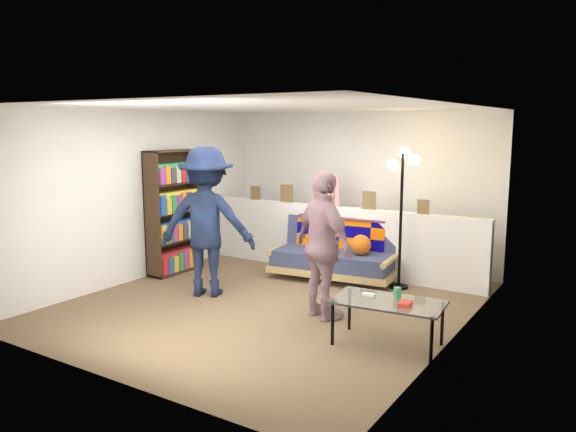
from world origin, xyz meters
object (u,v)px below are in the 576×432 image
object	(u,v)px
floor_lamp	(403,189)
person_right	(324,246)
person_left	(207,222)
futon_sofa	(336,254)
coffee_table	(389,304)
bookshelf	(174,216)

from	to	relation	value
floor_lamp	person_right	size ratio (longest dim) A/B	1.12
person_right	person_left	bearing A→B (deg)	27.24
futon_sofa	coffee_table	xyz separation A→B (m)	(1.60, -1.94, 0.07)
bookshelf	coffee_table	size ratio (longest dim) A/B	1.59
bookshelf	floor_lamp	size ratio (longest dim) A/B	0.96
bookshelf	person_right	bearing A→B (deg)	-12.04
coffee_table	futon_sofa	bearing A→B (deg)	129.50
coffee_table	person_left	distance (m)	2.74
person_left	person_right	size ratio (longest dim) A/B	1.13
floor_lamp	person_left	bearing A→B (deg)	-140.77
bookshelf	coffee_table	xyz separation A→B (m)	(3.83, -0.98, -0.42)
floor_lamp	person_right	xyz separation A→B (m)	(-0.29, -1.64, -0.50)
floor_lamp	person_right	world-z (taller)	floor_lamp
futon_sofa	floor_lamp	world-z (taller)	floor_lamp
futon_sofa	person_left	world-z (taller)	person_left
coffee_table	person_right	size ratio (longest dim) A/B	0.68
futon_sofa	bookshelf	xyz separation A→B (m)	(-2.22, -0.97, 0.50)
futon_sofa	floor_lamp	xyz separation A→B (m)	(0.95, 0.06, 1.00)
futon_sofa	person_right	bearing A→B (deg)	-67.38
futon_sofa	person_left	size ratio (longest dim) A/B	0.97
coffee_table	floor_lamp	xyz separation A→B (m)	(-0.65, 2.01, 0.92)
futon_sofa	person_right	size ratio (longest dim) A/B	1.09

